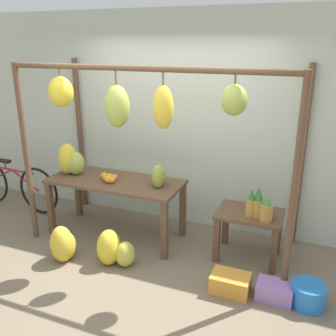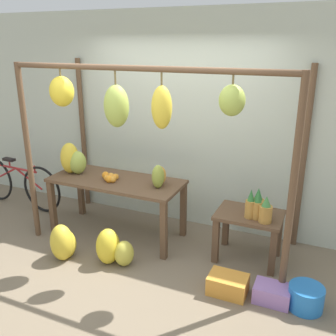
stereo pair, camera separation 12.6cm
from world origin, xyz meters
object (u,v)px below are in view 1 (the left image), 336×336
Objects in this scene: pineapple_cluster at (259,206)px; banana_pile_ground_left at (63,245)px; fruit_crate_white at (230,283)px; papaya_pile at (159,176)px; banana_pile_on_table at (71,161)px; parked_bicycle at (14,185)px; banana_pile_ground_right at (114,249)px; blue_bucket at (308,295)px; fruit_crate_purple at (274,291)px; orange_pile at (110,178)px.

pineapple_cluster reaches higher than banana_pile_ground_left.
fruit_crate_white is 1.25× the size of papaya_pile.
banana_pile_on_table is 1.24× the size of pineapple_cluster.
parked_bicycle reaches higher than fruit_crate_white.
blue_bucket is at bearing 2.53° from banana_pile_ground_right.
banana_pile_on_table reaches higher than parked_bicycle.
banana_pile_ground_right is at bearing -177.98° from fruit_crate_purple.
parked_bicycle is (-3.63, 0.15, -0.34)m from pineapple_cluster.
blue_bucket is 4.29m from parked_bicycle.
blue_bucket is (2.06, 0.09, -0.08)m from banana_pile_ground_right.
fruit_crate_purple is at bearing -21.39° from papaya_pile.
parked_bicycle is at bearing 176.32° from papaya_pile.
pineapple_cluster is at bearing 77.84° from fruit_crate_white.
banana_pile_on_table is at bearing -8.46° from parked_bicycle.
blue_bucket is at bearing 4.57° from banana_pile_ground_left.
fruit_crate_purple is at bearing -13.80° from orange_pile.
orange_pile is at bearing -6.85° from parked_bicycle.
banana_pile_ground_left is (-0.23, -0.70, -0.61)m from orange_pile.
parked_bicycle is at bearing 159.79° from banana_pile_ground_right.
banana_pile_ground_left is at bearing -138.71° from papaya_pile.
banana_pile_ground_left is 0.61m from banana_pile_ground_right.
fruit_crate_white is 3.59m from parked_bicycle.
banana_pile_on_table is 2.89m from fruit_crate_purple.
papaya_pile is at bearing 149.19° from fruit_crate_white.
blue_bucket reaches higher than fruit_crate_purple.
banana_pile_on_table is at bearing 146.99° from banana_pile_ground_right.
parked_bicycle is (-1.58, 0.92, 0.18)m from banana_pile_ground_left.
blue_bucket is at bearing -42.87° from pineapple_cluster.
banana_pile_on_table is at bearing 165.17° from fruit_crate_white.
papaya_pile reaches higher than orange_pile.
banana_pile_ground_left is (-2.06, -0.77, -0.52)m from pineapple_cluster.
banana_pile_ground_right is (0.59, 0.12, 0.00)m from banana_pile_ground_left.
pineapple_cluster reaches higher than fruit_crate_white.
papaya_pile is (0.63, 0.06, 0.09)m from orange_pile.
pineapple_cluster reaches higher than blue_bucket.
blue_bucket is (0.60, -0.55, -0.59)m from pineapple_cluster.
banana_pile_on_table reaches higher than blue_bucket.
banana_pile_ground_left is 0.87× the size of banana_pile_ground_right.
banana_pile_ground_left reaches higher than fruit_crate_white.
banana_pile_on_table is at bearing 170.08° from blue_bucket.
fruit_crate_white is (1.33, 0.01, -0.10)m from banana_pile_ground_right.
banana_pile_ground_left is at bearing -175.55° from fruit_crate_purple.
fruit_crate_white is at bearing -18.58° from orange_pile.
blue_bucket is 1.07× the size of papaya_pile.
orange_pile is 0.74× the size of pineapple_cluster.
banana_pile_ground_left is at bearing -64.20° from banana_pile_on_table.
pineapple_cluster is 1.68m from banana_pile_ground_right.
banana_pile_on_table is at bearing -178.86° from papaya_pile.
banana_pile_ground_left is (0.36, -0.74, -0.75)m from banana_pile_on_table.
papaya_pile is at bearing 158.61° from fruit_crate_purple.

